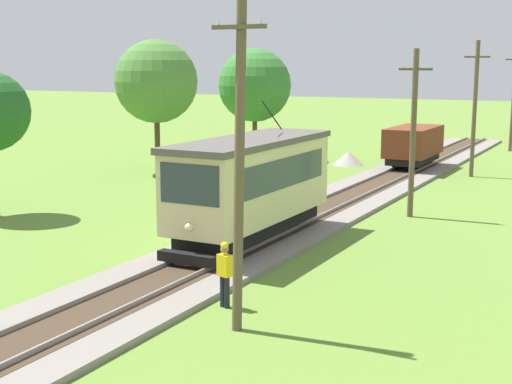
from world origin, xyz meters
TOP-DOWN VIEW (x-y plane):
  - red_tram at (0.00, 19.92)m, footprint 2.60×8.54m
  - freight_car at (0.00, 40.80)m, footprint 2.40×5.20m
  - utility_pole_near_tram at (3.68, 12.45)m, footprint 1.40×0.57m
  - utility_pole_mid at (3.68, 27.36)m, footprint 1.40×0.35m
  - utility_pole_far at (3.68, 39.90)m, footprint 1.40×0.36m
  - gravel_pile at (-4.26, 41.12)m, footprint 2.05×2.05m
  - track_worker at (2.59, 13.59)m, footprint 0.43×0.34m
  - second_worker at (-2.25, 18.72)m, footprint 0.34×0.43m
  - tree_right_near at (-13.10, 32.73)m, footprint 4.84×4.84m
  - tree_right_far at (-10.90, 40.88)m, footprint 4.86×4.86m

SIDE VIEW (x-z plane):
  - gravel_pile at x=-4.26m, z-range 0.00..0.88m
  - track_worker at x=2.59m, z-range 0.09..1.88m
  - second_worker at x=-2.25m, z-range 0.09..1.88m
  - freight_car at x=0.00m, z-range 0.40..2.71m
  - red_tram at x=0.00m, z-range -0.20..4.59m
  - utility_pole_mid at x=3.68m, z-range 0.10..7.10m
  - utility_pole_far at x=3.68m, z-range 0.10..7.78m
  - utility_pole_near_tram at x=3.68m, z-range 0.10..8.29m
  - tree_right_far at x=-10.90m, z-range 1.26..8.66m
  - tree_right_near at x=-13.10m, z-range 1.46..9.25m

